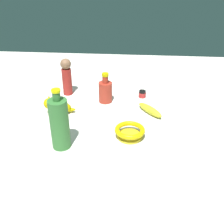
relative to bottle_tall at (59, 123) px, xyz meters
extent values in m
plane|color=silver|center=(-0.19, -0.21, -0.11)|extent=(2.00, 2.00, 0.00)
cylinder|color=#336F32|center=(0.00, 0.00, 0.00)|extent=(0.08, 0.08, 0.21)
cylinder|color=#336F32|center=(0.00, 0.00, 0.12)|extent=(0.03, 0.03, 0.04)
cylinder|color=yellow|center=(0.00, 0.00, 0.14)|extent=(0.03, 0.03, 0.01)
cylinder|color=#AD2322|center=(-0.34, -0.48, -0.10)|extent=(0.04, 0.04, 0.03)
cylinder|color=gold|center=(-0.34, -0.48, -0.09)|extent=(0.03, 0.03, 0.00)
cylinder|color=black|center=(-0.34, -0.48, -0.08)|extent=(0.04, 0.04, 0.01)
cylinder|color=gold|center=(-0.28, -0.09, -0.11)|extent=(0.11, 0.11, 0.01)
torus|color=#D3B309|center=(-0.28, -0.09, -0.07)|extent=(0.13, 0.13, 0.02)
ellipsoid|color=#B49F05|center=(0.07, -0.26, -0.08)|extent=(0.12, 0.08, 0.06)
sphere|color=#B49F05|center=(0.12, -0.26, -0.05)|extent=(0.05, 0.05, 0.05)
cone|color=#B49F05|center=(0.12, -0.24, -0.03)|extent=(0.02, 0.02, 0.02)
cone|color=#B49F05|center=(0.12, -0.27, -0.03)|extent=(0.02, 0.02, 0.02)
ellipsoid|color=#B49F05|center=(0.02, -0.27, -0.09)|extent=(0.05, 0.03, 0.02)
ellipsoid|color=gold|center=(-0.37, -0.30, -0.09)|extent=(0.13, 0.15, 0.04)
cylinder|color=#A62F21|center=(-0.14, -0.41, -0.06)|extent=(0.07, 0.07, 0.11)
cylinder|color=#A62F21|center=(-0.14, -0.41, 0.02)|extent=(0.03, 0.03, 0.04)
cylinder|color=#C7B005|center=(-0.14, -0.41, 0.04)|extent=(0.04, 0.04, 0.01)
cylinder|color=maroon|center=(0.08, -0.48, -0.04)|extent=(0.07, 0.07, 0.15)
sphere|color=brown|center=(0.08, -0.48, 0.07)|extent=(0.06, 0.06, 0.06)
camera|label=1|loc=(-0.28, 0.89, 0.58)|focal=43.80mm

